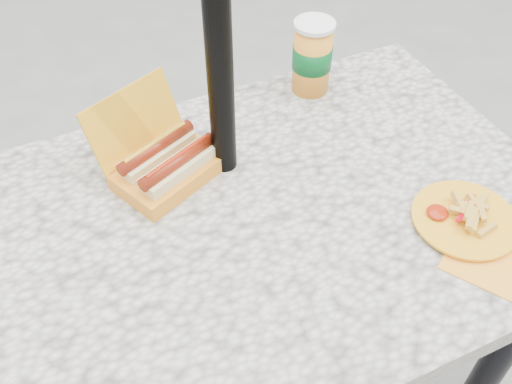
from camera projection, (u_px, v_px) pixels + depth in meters
name	position (u px, v px, depth m)	size (l,w,h in m)	color
picnic_table	(257.00, 251.00, 1.17)	(1.20, 0.80, 0.75)	beige
umbrella_pole	(217.00, 10.00, 0.94)	(0.05, 0.05, 2.20)	black
hotdog_box	(166.00, 163.00, 1.14)	(0.27, 0.25, 0.16)	orange
fries_plate	(467.00, 221.00, 1.07)	(0.22, 0.30, 0.04)	orange
soda_cup	(312.00, 57.00, 1.31)	(0.09, 0.09, 0.18)	orange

